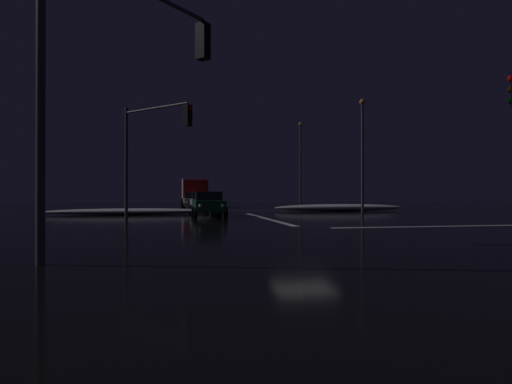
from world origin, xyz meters
TOP-DOWN VIEW (x-y plane):
  - ground at (0.00, 0.00)m, footprint 120.00×120.00m
  - stop_line_north at (0.00, 7.43)m, footprint 0.35×12.66m
  - centre_line_ns at (0.00, 19.03)m, footprint 22.00×0.15m
  - crosswalk_bar_east at (7.53, 0.00)m, footprint 12.66×0.40m
  - snow_bank_left_curb at (-8.23, 13.77)m, footprint 11.41×1.50m
  - snow_bank_right_curb at (8.23, 16.79)m, footprint 11.05×1.50m
  - sedan_green at (-3.08, 10.41)m, footprint 2.02×4.33m
  - sedan_silver at (-3.07, 16.29)m, footprint 2.02×4.33m
  - sedan_white at (-3.45, 23.05)m, footprint 2.02×4.33m
  - box_truck at (-3.15, 29.59)m, footprint 2.68×8.28m
  - traffic_signal_nw at (-6.43, 6.43)m, footprint 3.59×3.59m
  - traffic_signal_sw at (-6.42, -6.42)m, footprint 3.75×3.75m
  - streetlamp_right_near at (8.53, 13.03)m, footprint 0.44×0.44m
  - streetlamp_right_far at (8.53, 29.03)m, footprint 0.44×0.44m

SIDE VIEW (x-z plane):
  - ground at x=0.00m, z-range -0.10..0.00m
  - stop_line_north at x=0.00m, z-range 0.00..0.01m
  - centre_line_ns at x=0.00m, z-range 0.00..0.01m
  - crosswalk_bar_east at x=7.53m, z-range 0.00..0.01m
  - snow_bank_left_curb at x=-8.23m, z-range 0.00..0.43m
  - snow_bank_right_curb at x=8.23m, z-range 0.00..0.59m
  - sedan_green at x=-3.08m, z-range 0.02..1.59m
  - sedan_silver at x=-3.07m, z-range 0.02..1.59m
  - sedan_white at x=-3.45m, z-range 0.02..1.59m
  - box_truck at x=-3.15m, z-range 0.17..3.25m
  - traffic_signal_nw at x=-6.43m, z-range 1.21..7.44m
  - traffic_signal_sw at x=-6.42m, z-range 1.31..8.10m
  - streetlamp_right_near at x=8.53m, z-range 0.68..9.18m
  - streetlamp_right_far at x=8.53m, z-range 0.70..10.10m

